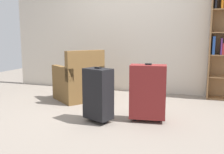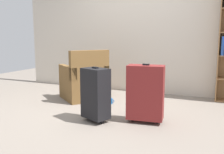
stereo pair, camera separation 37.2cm
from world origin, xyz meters
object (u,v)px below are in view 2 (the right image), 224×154
Objects in this scene: mug at (110,101)px; suitcase_black at (96,93)px; armchair at (84,82)px; suitcase_dark_red at (145,92)px.

suitcase_black is at bearing -77.74° from mug.
suitcase_black reaches higher than mug.
armchair is 1.60m from suitcase_dark_red.
armchair reaches higher than suitcase_black.
suitcase_black is at bearing -52.86° from armchair.
suitcase_dark_red is (0.62, 0.23, 0.02)m from suitcase_black.
suitcase_dark_red is at bearing -29.47° from armchair.
suitcase_black is (0.77, -1.02, 0.07)m from armchair.
suitcase_dark_red is (1.39, -0.78, 0.09)m from armchair.
armchair is 8.18× the size of mug.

